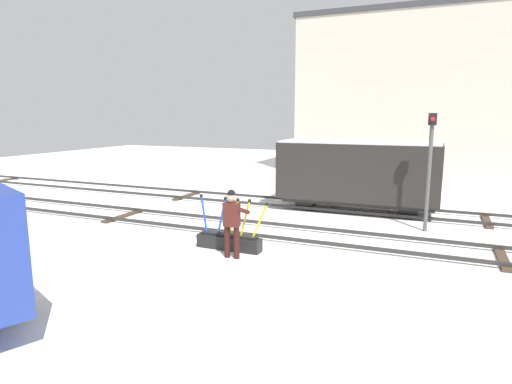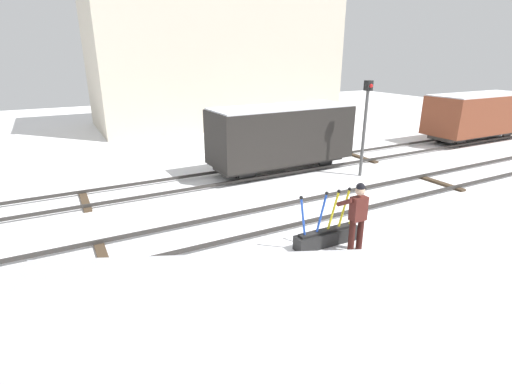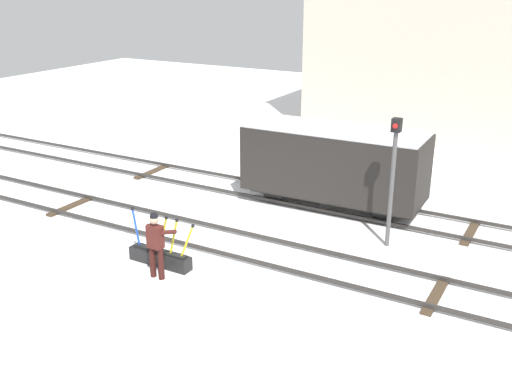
# 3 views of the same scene
# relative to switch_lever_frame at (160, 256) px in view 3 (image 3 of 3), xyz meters

# --- Properties ---
(ground_plane) EXTENTS (60.00, 60.00, 0.00)m
(ground_plane) POSITION_rel_switch_lever_frame_xyz_m (0.77, 1.85, -0.25)
(ground_plane) COLOR white
(track_main_line) EXTENTS (44.00, 1.94, 0.18)m
(track_main_line) POSITION_rel_switch_lever_frame_xyz_m (0.77, 1.85, -0.14)
(track_main_line) COLOR #2D2B28
(track_main_line) RESTS_ON ground_plane
(track_siding_near) EXTENTS (44.00, 1.94, 0.18)m
(track_siding_near) POSITION_rel_switch_lever_frame_xyz_m (0.77, 6.01, -0.14)
(track_siding_near) COLOR #2D2B28
(track_siding_near) RESTS_ON ground_plane
(switch_lever_frame) EXTENTS (2.04, 0.38, 1.44)m
(switch_lever_frame) POSITION_rel_switch_lever_frame_xyz_m (0.00, 0.00, 0.00)
(switch_lever_frame) COLOR black
(switch_lever_frame) RESTS_ON ground_plane
(rail_worker) EXTENTS (0.54, 0.66, 1.75)m
(rail_worker) POSITION_rel_switch_lever_frame_xyz_m (0.37, -0.58, 0.73)
(rail_worker) COLOR #351511
(rail_worker) RESTS_ON ground_plane
(signal_post) EXTENTS (0.24, 0.32, 3.61)m
(signal_post) POSITION_rel_switch_lever_frame_xyz_m (4.76, 4.02, 1.98)
(signal_post) COLOR #4C4C4C
(signal_post) RESTS_ON ground_plane
(apartment_building) EXTENTS (16.07, 7.01, 9.35)m
(apartment_building) POSITION_rel_switch_lever_frame_xyz_m (4.78, 18.43, 4.43)
(apartment_building) COLOR beige
(apartment_building) RESTS_ON ground_plane
(freight_car_back_track) EXTENTS (5.73, 2.18, 2.61)m
(freight_car_back_track) POSITION_rel_switch_lever_frame_xyz_m (2.30, 6.01, 1.23)
(freight_car_back_track) COLOR #2D2B28
(freight_car_back_track) RESTS_ON ground_plane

